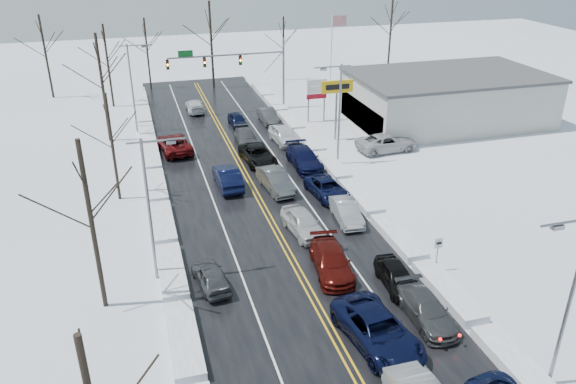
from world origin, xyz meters
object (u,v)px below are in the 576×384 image
object	(u,v)px
tires_plus_sign	(337,91)
dealership_building	(447,98)
traffic_signal_mast	(240,64)
flagpole	(333,50)
oncoming_car_0	(228,186)

from	to	relation	value
tires_plus_sign	dealership_building	bearing A→B (deg)	8.47
traffic_signal_mast	flagpole	distance (m)	11.90
tires_plus_sign	dealership_building	size ratio (longest dim) A/B	0.29
tires_plus_sign	traffic_signal_mast	bearing A→B (deg)	120.46
dealership_building	flagpole	bearing A→B (deg)	126.27
tires_plus_sign	dealership_building	world-z (taller)	tires_plus_sign
tires_plus_sign	flagpole	bearing A→B (deg)	71.56
tires_plus_sign	oncoming_car_0	size ratio (longest dim) A/B	1.18
oncoming_car_0	tires_plus_sign	bearing A→B (deg)	-148.10
traffic_signal_mast	tires_plus_sign	distance (m)	13.92
tires_plus_sign	dealership_building	distance (m)	13.82
oncoming_car_0	flagpole	bearing A→B (deg)	-128.91
traffic_signal_mast	dealership_building	bearing A→B (deg)	-25.95
oncoming_car_0	dealership_building	bearing A→B (deg)	-159.91
dealership_building	tires_plus_sign	bearing A→B (deg)	-171.53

